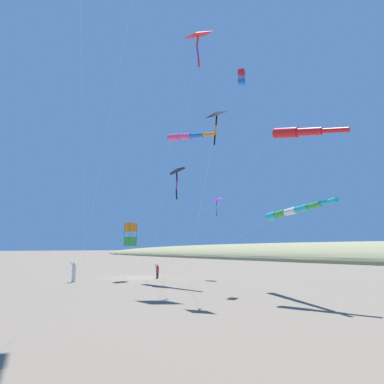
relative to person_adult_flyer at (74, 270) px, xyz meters
name	(u,v)px	position (x,y,z in m)	size (l,w,h in m)	color
ground_plane	(136,278)	(6.33, 0.72, -0.96)	(600.00, 600.00, 0.00)	#756654
person_adult_flyer	(74,270)	(0.00, 0.00, 0.00)	(0.61, 0.54, 1.75)	silver
person_child_green_jacket	(157,271)	(7.34, -1.47, -0.22)	(0.33, 0.41, 1.34)	#232328
kite_delta_black_fish_shape	(198,35)	(6.74, -8.27, 20.02)	(3.11, 8.91, 21.51)	red
kite_delta_checkered_midright	(217,200)	(12.14, -4.49, 6.52)	(9.23, 3.28, 7.80)	purple
kite_windsock_striped_overhead	(288,212)	(7.81, -15.99, 4.14)	(3.80, 18.93, 5.36)	#1EB7C6
kite_box_teal_far_right	(241,78)	(9.43, -10.68, 15.95)	(7.20, 12.89, 17.59)	red
kite_box_red_high_left	(130,234)	(4.42, -1.47, 3.06)	(5.13, 3.30, 5.04)	orange
kite_delta_small_distant	(216,115)	(3.35, -14.18, 10.12)	(7.22, 12.21, 11.50)	black
kite_windsock_orange_high_right	(184,136)	(8.44, -4.13, 12.31)	(1.02, 8.99, 14.05)	#EF4C93
kite_windsock_green_low_center	(298,132)	(7.34, -17.35, 8.99)	(1.58, 17.69, 10.55)	red
kite_delta_long_streamer_right	(176,171)	(6.93, -4.94, 8.58)	(1.36, 9.14, 10.08)	black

